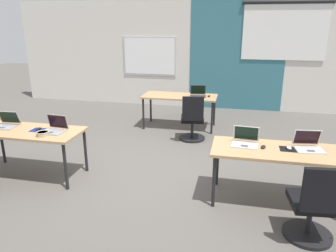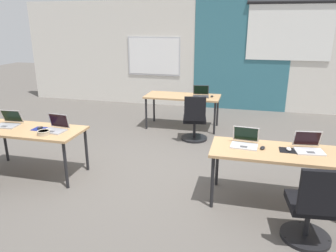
{
  "view_description": "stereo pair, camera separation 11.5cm",
  "coord_description": "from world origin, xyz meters",
  "px_view_note": "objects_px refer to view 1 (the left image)",
  "views": [
    {
      "loc": [
        1.22,
        -4.49,
        2.21
      ],
      "look_at": [
        0.28,
        -0.24,
        0.81
      ],
      "focal_mm": 34.22,
      "sensor_mm": 36.0,
      "label": 1
    },
    {
      "loc": [
        1.34,
        -4.47,
        2.21
      ],
      "look_at": [
        0.28,
        -0.24,
        0.81
      ],
      "focal_mm": 34.22,
      "sensor_mm": 36.0,
      "label": 2
    }
  ],
  "objects_px": {
    "desk_near_left": "(28,134)",
    "snack_bowl": "(43,133)",
    "laptop_near_left_end": "(6,124)",
    "laptop_far_right": "(198,94)",
    "mouse_near_right_inner": "(263,147)",
    "desk_near_right": "(277,154)",
    "chair_far_right": "(192,122)",
    "laptop_near_right_inner": "(245,141)",
    "laptop_near_left_inner": "(54,128)",
    "desk_far_center": "(180,98)",
    "chair_near_right_end": "(313,209)",
    "mouse_near_left_inner": "(39,129)",
    "mouse_far_right": "(209,96)",
    "laptop_near_right_end": "(309,145)",
    "mouse_near_right_end": "(289,148)"
  },
  "relations": [
    {
      "from": "laptop_near_left_inner",
      "to": "laptop_near_right_inner",
      "type": "xyz_separation_m",
      "value": [
        2.69,
        0.06,
        -0.0
      ]
    },
    {
      "from": "desk_far_center",
      "to": "laptop_near_right_end",
      "type": "bearing_deg",
      "value": -51.83
    },
    {
      "from": "mouse_near_right_end",
      "to": "snack_bowl",
      "type": "bearing_deg",
      "value": -176.25
    },
    {
      "from": "mouse_near_right_inner",
      "to": "snack_bowl",
      "type": "distance_m",
      "value": 2.97
    },
    {
      "from": "chair_far_right",
      "to": "laptop_near_right_inner",
      "type": "bearing_deg",
      "value": 106.71
    },
    {
      "from": "mouse_near_right_end",
      "to": "chair_near_right_end",
      "type": "bearing_deg",
      "value": -77.08
    },
    {
      "from": "chair_near_right_end",
      "to": "laptop_near_left_end",
      "type": "bearing_deg",
      "value": -16.88
    },
    {
      "from": "mouse_far_right",
      "to": "mouse_near_right_inner",
      "type": "relative_size",
      "value": 0.97
    },
    {
      "from": "desk_near_right",
      "to": "laptop_near_right_inner",
      "type": "distance_m",
      "value": 0.41
    },
    {
      "from": "laptop_near_right_inner",
      "to": "mouse_near_right_end",
      "type": "bearing_deg",
      "value": -0.71
    },
    {
      "from": "laptop_near_right_end",
      "to": "desk_near_left",
      "type": "bearing_deg",
      "value": 174.25
    },
    {
      "from": "desk_near_left",
      "to": "laptop_near_left_inner",
      "type": "relative_size",
      "value": 4.49
    },
    {
      "from": "mouse_near_right_end",
      "to": "snack_bowl",
      "type": "distance_m",
      "value": 3.28
    },
    {
      "from": "desk_far_center",
      "to": "laptop_near_right_end",
      "type": "relative_size",
      "value": 4.38
    },
    {
      "from": "desk_far_center",
      "to": "mouse_near_left_inner",
      "type": "bearing_deg",
      "value": -119.86
    },
    {
      "from": "desk_far_center",
      "to": "chair_near_right_end",
      "type": "xyz_separation_m",
      "value": [
        2.07,
        -3.54,
        -0.28
      ]
    },
    {
      "from": "desk_far_center",
      "to": "laptop_far_right",
      "type": "bearing_deg",
      "value": 2.08
    },
    {
      "from": "laptop_near_left_end",
      "to": "mouse_near_right_inner",
      "type": "height_order",
      "value": "laptop_near_left_end"
    },
    {
      "from": "desk_near_right",
      "to": "mouse_near_right_end",
      "type": "height_order",
      "value": "mouse_near_right_end"
    },
    {
      "from": "desk_near_right",
      "to": "laptop_near_left_end",
      "type": "distance_m",
      "value": 3.92
    },
    {
      "from": "laptop_near_right_end",
      "to": "chair_near_right_end",
      "type": "xyz_separation_m",
      "value": [
        -0.05,
        -0.84,
        -0.39
      ]
    },
    {
      "from": "desk_near_left",
      "to": "snack_bowl",
      "type": "distance_m",
      "value": 0.42
    },
    {
      "from": "desk_near_left",
      "to": "laptop_far_right",
      "type": "distance_m",
      "value": 3.54
    },
    {
      "from": "laptop_near_left_inner",
      "to": "laptop_near_right_end",
      "type": "xyz_separation_m",
      "value": [
        3.45,
        0.07,
        -0.0
      ]
    },
    {
      "from": "laptop_near_right_end",
      "to": "chair_near_right_end",
      "type": "distance_m",
      "value": 0.93
    },
    {
      "from": "desk_near_left",
      "to": "laptop_near_left_end",
      "type": "xyz_separation_m",
      "value": [
        -0.42,
        0.08,
        0.11
      ]
    },
    {
      "from": "laptop_far_right",
      "to": "mouse_near_right_inner",
      "type": "xyz_separation_m",
      "value": [
        1.19,
        -2.8,
        -0.03
      ]
    },
    {
      "from": "mouse_near_right_inner",
      "to": "snack_bowl",
      "type": "height_order",
      "value": "snack_bowl"
    },
    {
      "from": "laptop_far_right",
      "to": "chair_far_right",
      "type": "xyz_separation_m",
      "value": [
        0.0,
        -0.78,
        -0.39
      ]
    },
    {
      "from": "desk_far_center",
      "to": "laptop_near_left_end",
      "type": "bearing_deg",
      "value": -128.52
    },
    {
      "from": "laptop_near_right_inner",
      "to": "chair_near_right_end",
      "type": "height_order",
      "value": "laptop_near_right_inner"
    },
    {
      "from": "laptop_near_right_inner",
      "to": "laptop_far_right",
      "type": "bearing_deg",
      "value": 114.25
    },
    {
      "from": "laptop_far_right",
      "to": "desk_near_left",
      "type": "bearing_deg",
      "value": -134.89
    },
    {
      "from": "mouse_near_left_inner",
      "to": "desk_near_left",
      "type": "bearing_deg",
      "value": -168.32
    },
    {
      "from": "chair_far_right",
      "to": "laptop_near_left_inner",
      "type": "xyz_separation_m",
      "value": [
        -1.72,
        -2.0,
        0.39
      ]
    },
    {
      "from": "desk_near_right",
      "to": "mouse_near_left_inner",
      "type": "xyz_separation_m",
      "value": [
        -3.34,
        0.03,
        0.08
      ]
    },
    {
      "from": "mouse_far_right",
      "to": "laptop_near_right_inner",
      "type": "bearing_deg",
      "value": -74.99
    },
    {
      "from": "chair_far_right",
      "to": "mouse_near_right_inner",
      "type": "relative_size",
      "value": 8.24
    },
    {
      "from": "mouse_near_left_inner",
      "to": "desk_near_right",
      "type": "bearing_deg",
      "value": -0.57
    },
    {
      "from": "mouse_far_right",
      "to": "laptop_near_right_end",
      "type": "xyz_separation_m",
      "value": [
        1.49,
        -2.71,
        0.03
      ]
    },
    {
      "from": "desk_far_center",
      "to": "laptop_near_left_inner",
      "type": "height_order",
      "value": "laptop_near_left_inner"
    },
    {
      "from": "laptop_near_left_end",
      "to": "laptop_near_left_inner",
      "type": "bearing_deg",
      "value": -7.2
    },
    {
      "from": "chair_far_right",
      "to": "laptop_near_right_inner",
      "type": "height_order",
      "value": "laptop_near_right_inner"
    },
    {
      "from": "desk_near_right",
      "to": "mouse_near_right_end",
      "type": "bearing_deg",
      "value": 14.77
    },
    {
      "from": "laptop_near_right_inner",
      "to": "snack_bowl",
      "type": "bearing_deg",
      "value": -169.76
    },
    {
      "from": "mouse_near_right_inner",
      "to": "laptop_near_right_end",
      "type": "bearing_deg",
      "value": 8.8
    },
    {
      "from": "desk_near_left",
      "to": "laptop_far_right",
      "type": "height_order",
      "value": "laptop_far_right"
    },
    {
      "from": "desk_near_left",
      "to": "chair_near_right_end",
      "type": "distance_m",
      "value": 3.9
    },
    {
      "from": "mouse_near_right_inner",
      "to": "desk_far_center",
      "type": "bearing_deg",
      "value": 119.58
    },
    {
      "from": "desk_near_left",
      "to": "laptop_near_right_inner",
      "type": "xyz_separation_m",
      "value": [
        3.11,
        0.09,
        0.11
      ]
    }
  ]
}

